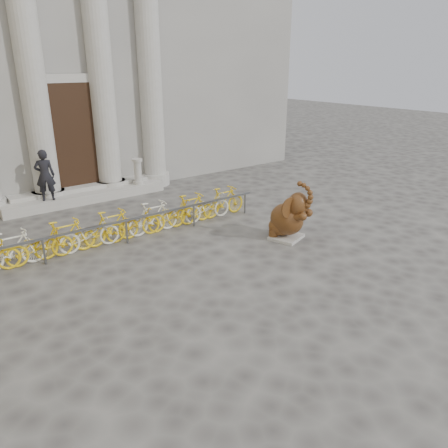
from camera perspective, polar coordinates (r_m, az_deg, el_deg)
ground at (r=9.57m, az=2.85°, el=-10.41°), size 80.00×80.00×0.00m
classical_building at (r=21.87m, az=-24.84°, el=21.59°), size 22.00×10.70×12.00m
entrance_steps at (r=17.20m, az=-17.65°, el=3.55°), size 6.00×1.20×0.36m
elephant_statue at (r=12.78m, az=8.39°, el=0.79°), size 1.19×1.41×1.78m
bike_rack at (r=12.89m, az=-13.17°, el=-0.06°), size 9.16×0.53×1.00m
pedestrian at (r=16.22m, az=-22.35°, el=5.91°), size 0.75×0.62×1.78m
balustrade_post at (r=17.52m, az=-11.19°, el=6.63°), size 0.41×0.41×1.01m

